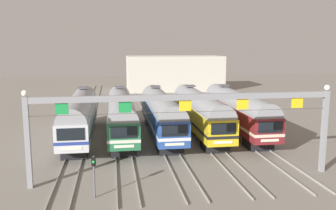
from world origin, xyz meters
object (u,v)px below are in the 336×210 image
at_px(commuter_train_yellow, 200,111).
at_px(commuter_train_silver, 80,114).
at_px(commuter_train_blue, 161,112).
at_px(yard_signal_mast, 94,169).
at_px(commuter_train_maroon, 237,110).
at_px(commuter_train_green, 121,113).
at_px(catenary_gantry, 185,110).

bearing_deg(commuter_train_yellow, commuter_train_silver, 180.00).
xyz_separation_m(commuter_train_blue, yard_signal_mast, (-6.56, -15.92, -0.70)).
relative_size(commuter_train_maroon, yard_signal_mast, 6.34).
height_order(commuter_train_maroon, yard_signal_mast, commuter_train_maroon).
relative_size(commuter_train_green, commuter_train_maroon, 1.00).
xyz_separation_m(commuter_train_green, commuter_train_blue, (4.37, 0.00, 0.00)).
bearing_deg(commuter_train_silver, commuter_train_green, 0.00).
height_order(commuter_train_maroon, catenary_gantry, catenary_gantry).
height_order(commuter_train_blue, commuter_train_maroon, same).
bearing_deg(commuter_train_silver, catenary_gantry, -57.08).
height_order(commuter_train_green, yard_signal_mast, commuter_train_green).
distance_m(commuter_train_blue, catenary_gantry, 13.74).
xyz_separation_m(commuter_train_maroon, catenary_gantry, (-8.74, -13.50, 2.59)).
xyz_separation_m(commuter_train_green, commuter_train_yellow, (8.74, 0.00, 0.00)).
distance_m(commuter_train_silver, commuter_train_maroon, 17.48).
distance_m(commuter_train_yellow, yard_signal_mast, 19.32).
bearing_deg(commuter_train_green, catenary_gantry, -72.06).
distance_m(commuter_train_maroon, catenary_gantry, 16.29).
relative_size(commuter_train_silver, catenary_gantry, 0.79).
distance_m(commuter_train_yellow, catenary_gantry, 14.42).
height_order(commuter_train_green, catenary_gantry, catenary_gantry).
height_order(commuter_train_silver, yard_signal_mast, commuter_train_silver).
distance_m(commuter_train_silver, catenary_gantry, 16.29).
bearing_deg(catenary_gantry, commuter_train_green, 107.94).
xyz_separation_m(catenary_gantry, yard_signal_mast, (-6.56, -2.42, -3.28)).
relative_size(commuter_train_maroon, catenary_gantry, 0.79).
xyz_separation_m(commuter_train_blue, commuter_train_maroon, (8.74, 0.00, 0.00)).
relative_size(commuter_train_blue, commuter_train_maroon, 1.00).
bearing_deg(yard_signal_mast, commuter_train_silver, 97.82).
height_order(commuter_train_green, commuter_train_maroon, same).
xyz_separation_m(commuter_train_yellow, commuter_train_maroon, (4.37, 0.00, 0.00)).
height_order(commuter_train_green, commuter_train_blue, same).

